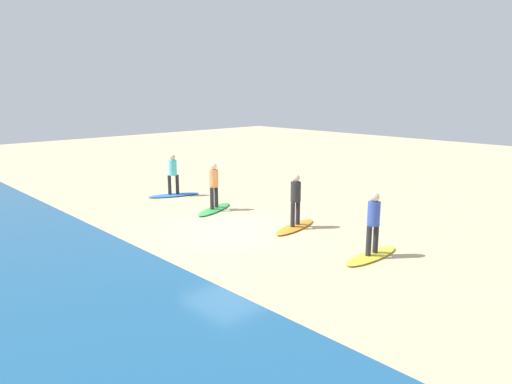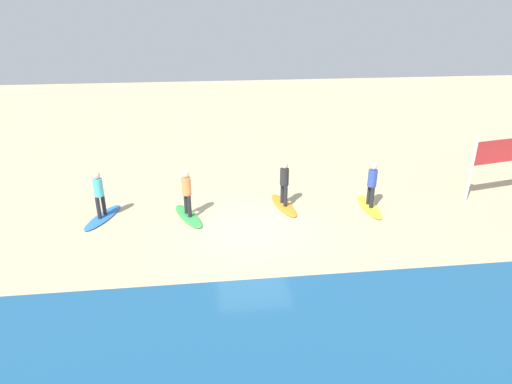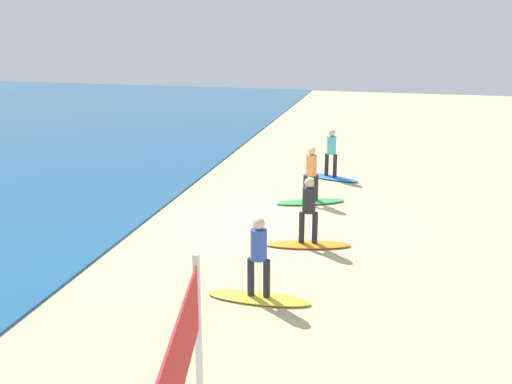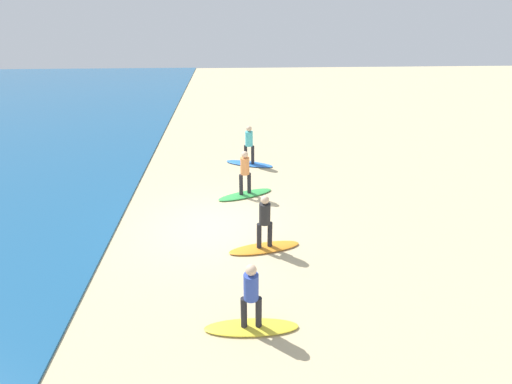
# 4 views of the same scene
# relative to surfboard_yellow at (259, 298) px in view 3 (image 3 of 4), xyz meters

# --- Properties ---
(ground_plane) EXTENTS (60.00, 60.00, 0.00)m
(ground_plane) POSITION_rel_surfboard_yellow_xyz_m (4.45, 1.11, -0.04)
(ground_plane) COLOR #CCB789
(surfboard_yellow) EXTENTS (0.57, 2.10, 0.09)m
(surfboard_yellow) POSITION_rel_surfboard_yellow_xyz_m (0.00, 0.00, 0.00)
(surfboard_yellow) COLOR yellow
(surfboard_yellow) RESTS_ON ground
(surfer_yellow) EXTENTS (0.32, 0.46, 1.64)m
(surfer_yellow) POSITION_rel_surfboard_yellow_xyz_m (0.00, 0.00, 0.99)
(surfer_yellow) COLOR #232328
(surfer_yellow) RESTS_ON surfboard_yellow
(surfboard_orange) EXTENTS (0.98, 2.17, 0.09)m
(surfboard_orange) POSITION_rel_surfboard_yellow_xyz_m (3.11, -0.49, 0.00)
(surfboard_orange) COLOR orange
(surfboard_orange) RESTS_ON ground
(surfer_orange) EXTENTS (0.32, 0.45, 1.64)m
(surfer_orange) POSITION_rel_surfboard_yellow_xyz_m (3.11, -0.49, 0.99)
(surfer_orange) COLOR #232328
(surfer_orange) RESTS_ON surfboard_orange
(surfboard_green) EXTENTS (1.32, 2.15, 0.09)m
(surfboard_green) POSITION_rel_surfboard_yellow_xyz_m (6.60, -0.02, 0.00)
(surfboard_green) COLOR green
(surfboard_green) RESTS_ON ground
(surfer_green) EXTENTS (0.32, 0.44, 1.64)m
(surfer_green) POSITION_rel_surfboard_yellow_xyz_m (6.60, -0.02, 0.99)
(surfer_green) COLOR #232328
(surfer_green) RESTS_ON surfboard_green
(surfboard_blue) EXTENTS (1.27, 2.16, 0.09)m
(surfboard_blue) POSITION_rel_surfboard_yellow_xyz_m (9.57, -0.27, 0.00)
(surfboard_blue) COLOR blue
(surfboard_blue) RESTS_ON ground
(surfer_blue) EXTENTS (0.32, 0.44, 1.64)m
(surfer_blue) POSITION_rel_surfboard_yellow_xyz_m (9.57, -0.27, 0.99)
(surfer_blue) COLOR #232328
(surfer_blue) RESTS_ON surfboard_blue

